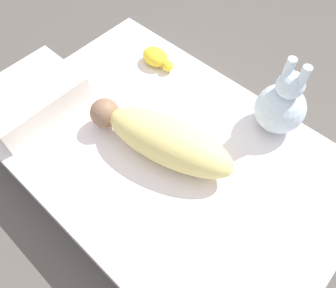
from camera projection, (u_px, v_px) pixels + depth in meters
The scene contains 6 objects.
ground_plane at pixel (167, 173), 1.42m from camera, with size 12.00×12.00×0.00m, color #514C47.
bed_mattress at pixel (167, 162), 1.34m from camera, with size 1.37×0.92×0.20m.
swaddled_baby at pixel (163, 139), 1.18m from camera, with size 0.60×0.29×0.16m.
pillow at pixel (30, 97), 1.32m from camera, with size 0.28×0.39×0.12m.
bunny_plush at pixel (281, 105), 1.22m from camera, with size 0.19×0.19×0.33m.
turtle_plush at pixel (157, 58), 1.48m from camera, with size 0.17×0.10×0.07m.
Camera 1 is at (0.45, -0.49, 1.26)m, focal length 35.00 mm.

